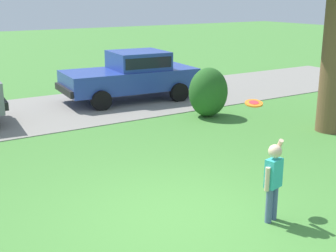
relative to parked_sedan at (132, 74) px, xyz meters
name	(u,v)px	position (x,y,z in m)	size (l,w,h in m)	color
ground_plane	(174,215)	(-3.38, -7.65, -0.85)	(80.00, 80.00, 0.00)	#478438
driveway_strip	(31,114)	(-3.38, -0.16, -0.84)	(28.00, 4.40, 0.02)	gray
shrub_centre_left	(208,92)	(0.78, -3.01, -0.16)	(1.12, 1.01, 1.37)	#286023
parked_sedan	(132,74)	(0.00, 0.00, 0.00)	(4.53, 2.37, 1.56)	#28429E
child_thrower	(273,176)	(-2.24, -8.58, -0.13)	(0.42, 0.32, 1.29)	#4C608C
frisbee	(254,103)	(-2.06, -7.89, 0.82)	(0.29, 0.28, 0.10)	orange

